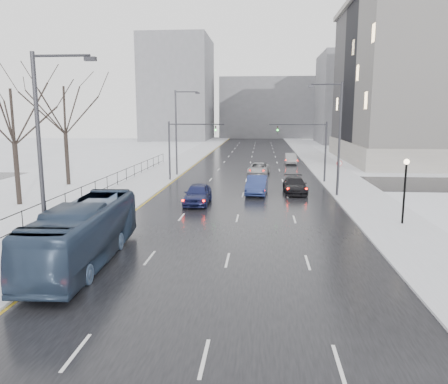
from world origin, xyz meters
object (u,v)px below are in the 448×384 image
(tree_park_d, at_px, (20,205))
(sedan_right_distant, at_px, (291,159))
(tree_park_e, at_px, (69,185))
(sedan_right_cross, at_px, (259,169))
(streetlight_r_mid, at_px, (337,133))
(sedan_center_near, at_px, (198,194))
(lamppost_r_mid, at_px, (405,182))
(mast_signal_right, at_px, (316,144))
(bus, at_px, (84,233))
(streetlight_l_far, at_px, (178,128))
(streetlight_l_near, at_px, (44,152))
(sedan_right_far, at_px, (295,185))
(no_uturn_sign, at_px, (339,166))
(sedan_right_near, at_px, (257,185))
(mast_signal_left, at_px, (179,144))

(tree_park_d, height_order, sedan_right_distant, tree_park_d)
(tree_park_e, bearing_deg, sedan_right_cross, 26.06)
(streetlight_r_mid, height_order, sedan_right_distant, streetlight_r_mid)
(sedan_center_near, bearing_deg, streetlight_r_mid, 20.54)
(lamppost_r_mid, distance_m, mast_signal_right, 18.41)
(tree_park_d, distance_m, tree_park_e, 10.01)
(tree_park_e, height_order, bus, tree_park_e)
(tree_park_d, relative_size, sedan_right_cross, 2.42)
(lamppost_r_mid, distance_m, sedan_right_cross, 25.55)
(streetlight_l_far, height_order, sedan_right_cross, streetlight_l_far)
(streetlight_l_near, distance_m, sedan_right_far, 25.46)
(streetlight_r_mid, relative_size, lamppost_r_mid, 2.34)
(mast_signal_right, height_order, bus, mast_signal_right)
(mast_signal_right, xyz_separation_m, sedan_center_near, (-10.83, -12.37, -3.23))
(tree_park_e, height_order, sedan_right_far, tree_park_e)
(mast_signal_right, bearing_deg, sedan_center_near, -131.19)
(sedan_right_far, bearing_deg, no_uturn_sign, 29.58)
(no_uturn_sign, xyz_separation_m, sedan_right_near, (-7.94, -3.40, -1.42))
(no_uturn_sign, height_order, sedan_right_cross, no_uturn_sign)
(mast_signal_right, relative_size, sedan_center_near, 1.33)
(lamppost_r_mid, distance_m, mast_signal_left, 25.71)
(streetlight_r_mid, height_order, bus, streetlight_r_mid)
(streetlight_l_near, xyz_separation_m, lamppost_r_mid, (19.17, 10.00, -2.67))
(mast_signal_right, height_order, sedan_right_cross, mast_signal_right)
(streetlight_r_mid, relative_size, sedan_right_far, 1.97)
(streetlight_l_near, height_order, lamppost_r_mid, streetlight_l_near)
(streetlight_l_near, distance_m, lamppost_r_mid, 21.78)
(mast_signal_left, distance_m, bus, 27.03)
(sedan_right_near, xyz_separation_m, sedan_right_cross, (0.06, 12.94, -0.12))
(bus, distance_m, sedan_center_near, 14.97)
(mast_signal_right, height_order, no_uturn_sign, mast_signal_right)
(streetlight_r_mid, height_order, sedan_center_near, streetlight_r_mid)
(no_uturn_sign, bearing_deg, mast_signal_right, 115.11)
(no_uturn_sign, bearing_deg, mast_signal_left, 166.40)
(streetlight_r_mid, xyz_separation_m, mast_signal_left, (-15.49, 8.00, -1.51))
(lamppost_r_mid, xyz_separation_m, mast_signal_right, (-3.67, 18.00, 1.16))
(streetlight_l_far, relative_size, sedan_right_far, 1.97)
(streetlight_l_near, xyz_separation_m, sedan_right_far, (12.94, 21.38, -4.84))
(streetlight_r_mid, distance_m, sedan_center_near, 13.33)
(no_uturn_sign, bearing_deg, sedan_center_near, -146.61)
(streetlight_l_near, distance_m, no_uturn_sign, 29.81)
(streetlight_l_near, distance_m, streetlight_l_far, 32.00)
(streetlight_r_mid, distance_m, mast_signal_left, 17.50)
(tree_park_e, bearing_deg, streetlight_r_mid, -8.63)
(bus, bearing_deg, streetlight_r_mid, 48.73)
(no_uturn_sign, xyz_separation_m, sedan_right_distant, (-3.26, 21.73, -1.50))
(lamppost_r_mid, distance_m, sedan_right_distant, 36.15)
(tree_park_e, distance_m, mast_signal_right, 26.16)
(tree_park_d, height_order, streetlight_l_far, streetlight_l_far)
(mast_signal_right, bearing_deg, tree_park_e, -171.10)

